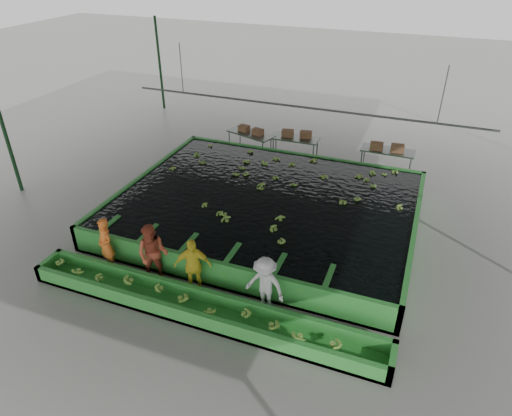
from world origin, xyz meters
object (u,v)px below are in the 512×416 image
at_px(packing_table_mid, 294,148).
at_px(box_stack_mid, 297,137).
at_px(flotation_tank, 266,208).
at_px(box_stack_left, 251,133).
at_px(worker_c, 193,266).
at_px(packing_table_left, 251,143).
at_px(packing_table_right, 386,161).
at_px(box_stack_right, 386,150).
at_px(sorting_trough, 199,307).
at_px(worker_d, 265,285).
at_px(worker_a, 106,245).
at_px(worker_b, 153,254).

relative_size(packing_table_mid, box_stack_mid, 1.63).
xyz_separation_m(flotation_tank, box_stack_left, (-2.61, 5.08, 0.54)).
bearing_deg(box_stack_left, worker_c, -77.71).
distance_m(packing_table_left, box_stack_left, 0.50).
bearing_deg(packing_table_right, box_stack_right, -120.16).
relative_size(sorting_trough, box_stack_left, 8.17).
xyz_separation_m(packing_table_right, box_stack_left, (-6.00, -0.30, 0.50)).
xyz_separation_m(packing_table_right, box_stack_mid, (-3.95, 0.02, 0.48)).
xyz_separation_m(worker_c, packing_table_mid, (-0.06, 9.60, -0.38)).
xyz_separation_m(flotation_tank, worker_d, (1.53, -4.30, 0.39)).
height_order(worker_c, worker_d, worker_c).
xyz_separation_m(sorting_trough, box_stack_left, (-2.61, 10.18, 0.74)).
bearing_deg(sorting_trough, flotation_tank, 90.00).
xyz_separation_m(worker_a, worker_b, (1.61, 0.00, 0.08)).
bearing_deg(box_stack_mid, box_stack_left, -171.18).
distance_m(sorting_trough, box_stack_right, 10.94).
height_order(sorting_trough, worker_b, worker_b).
height_order(worker_c, packing_table_mid, worker_c).
bearing_deg(packing_table_left, flotation_tank, -62.73).
bearing_deg(packing_table_right, box_stack_left, -177.12).
xyz_separation_m(packing_table_left, box_stack_mid, (2.04, 0.33, 0.48)).
bearing_deg(box_stack_left, worker_b, -85.14).
height_order(worker_a, packing_table_right, worker_a).
height_order(packing_table_right, box_stack_mid, box_stack_mid).
relative_size(packing_table_left, box_stack_left, 1.78).
xyz_separation_m(worker_a, packing_table_right, (6.81, 9.68, -0.36)).
relative_size(sorting_trough, worker_b, 5.36).
relative_size(sorting_trough, packing_table_right, 4.60).
distance_m(flotation_tank, worker_d, 4.58).
distance_m(worker_a, packing_table_mid, 10.00).
distance_m(packing_table_left, box_stack_mid, 2.13).
bearing_deg(packing_table_mid, box_stack_left, -173.54).
bearing_deg(packing_table_left, worker_a, -95.00).
bearing_deg(worker_b, packing_table_mid, 67.04).
bearing_deg(worker_a, worker_c, 24.81).
xyz_separation_m(sorting_trough, worker_a, (-3.43, 0.80, 0.60)).
height_order(worker_d, packing_table_left, worker_d).
relative_size(flotation_tank, worker_a, 5.88).
bearing_deg(box_stack_right, packing_table_mid, 179.92).
xyz_separation_m(packing_table_mid, box_stack_right, (3.97, -0.01, 0.50)).
distance_m(worker_b, packing_table_mid, 9.68).
relative_size(worker_a, packing_table_left, 0.78).
bearing_deg(sorting_trough, packing_table_right, 72.10).
height_order(worker_b, worker_d, worker_b).
distance_m(box_stack_mid, box_stack_right, 3.90).
height_order(worker_d, box_stack_mid, worker_d).
distance_m(worker_b, box_stack_mid, 9.77).
bearing_deg(packing_table_mid, packing_table_left, -173.11).
xyz_separation_m(worker_d, box_stack_mid, (-2.10, 9.69, 0.13)).
relative_size(worker_a, box_stack_right, 1.24).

